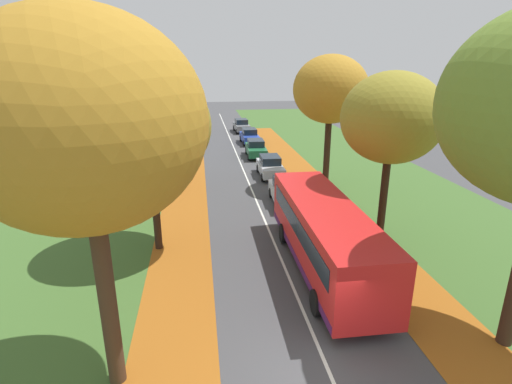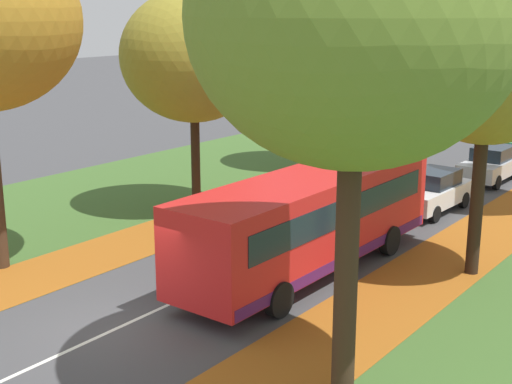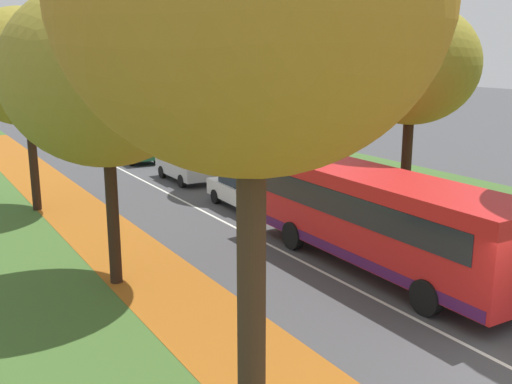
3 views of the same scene
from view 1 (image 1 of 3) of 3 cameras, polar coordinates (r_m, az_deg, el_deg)
ground_plane at (r=12.94m, az=10.78°, el=-24.72°), size 160.00×160.00×0.00m
grass_verge_left at (r=30.69m, az=-18.46°, el=0.82°), size 12.00×90.00×0.01m
leaf_litter_left at (r=24.50m, az=-10.18°, el=-2.87°), size 2.80×60.00×0.00m
grass_verge_right at (r=32.71m, az=15.07°, el=2.20°), size 12.00×90.00×0.01m
leaf_litter_right at (r=25.77m, az=10.71°, el=-1.82°), size 2.80×60.00×0.00m
road_centre_line at (r=30.35m, az=-1.15°, el=1.60°), size 0.12×80.00×0.01m
tree_left_nearest at (r=10.14m, az=-23.43°, el=8.94°), size 5.78×5.78×10.00m
tree_left_near at (r=18.52m, az=-15.06°, el=9.09°), size 5.54×5.54×8.48m
tree_left_mid at (r=28.13m, az=-13.37°, el=12.19°), size 5.27×5.27×8.35m
tree_right_near at (r=20.29m, az=18.83°, el=9.91°), size 4.85×4.85×8.33m
tree_right_mid at (r=28.18m, az=10.60°, el=14.15°), size 5.07×5.07×9.15m
bus at (r=17.45m, az=9.75°, el=-5.81°), size 2.73×10.42×2.98m
car_white_lead at (r=25.44m, az=4.32°, el=0.11°), size 1.89×4.25×1.62m
car_silver_following at (r=31.39m, az=2.05°, el=3.69°), size 1.83×4.22×1.62m
car_green_third_in_line at (r=37.83m, az=-0.01°, el=6.25°), size 1.90×4.26×1.62m
car_blue_fourth_in_line at (r=44.10m, az=-0.94°, el=8.00°), size 1.87×4.24×1.62m
car_grey_trailing at (r=51.33m, az=-2.09°, el=9.47°), size 1.92×4.27×1.62m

